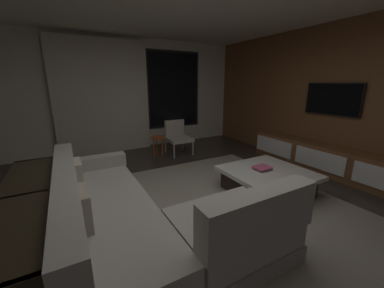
{
  "coord_description": "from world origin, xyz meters",
  "views": [
    {
      "loc": [
        -1.36,
        -2.18,
        1.64
      ],
      "look_at": [
        0.41,
        0.99,
        0.66
      ],
      "focal_mm": 21.24,
      "sensor_mm": 36.0,
      "label": 1
    }
  ],
  "objects_px": {
    "media_console": "(328,160)",
    "mounted_tv": "(332,99)",
    "book_stack_on_coffee_table": "(262,168)",
    "console_table_behind_couch": "(29,229)",
    "coffee_table": "(267,181)",
    "sectional_couch": "(138,219)",
    "accent_chair_near_window": "(177,135)",
    "side_stool": "(158,140)"
  },
  "relations": [
    {
      "from": "media_console",
      "to": "mounted_tv",
      "type": "distance_m",
      "value": 1.13
    },
    {
      "from": "book_stack_on_coffee_table",
      "to": "console_table_behind_couch",
      "type": "height_order",
      "value": "console_table_behind_couch"
    },
    {
      "from": "mounted_tv",
      "to": "book_stack_on_coffee_table",
      "type": "bearing_deg",
      "value": -175.91
    },
    {
      "from": "coffee_table",
      "to": "book_stack_on_coffee_table",
      "type": "bearing_deg",
      "value": 113.84
    },
    {
      "from": "console_table_behind_couch",
      "to": "media_console",
      "type": "bearing_deg",
      "value": 0.71
    },
    {
      "from": "media_console",
      "to": "sectional_couch",
      "type": "bearing_deg",
      "value": -177.09
    },
    {
      "from": "sectional_couch",
      "to": "accent_chair_near_window",
      "type": "bearing_deg",
      "value": 57.14
    },
    {
      "from": "coffee_table",
      "to": "accent_chair_near_window",
      "type": "bearing_deg",
      "value": 96.59
    },
    {
      "from": "sectional_couch",
      "to": "mounted_tv",
      "type": "distance_m",
      "value": 3.97
    },
    {
      "from": "book_stack_on_coffee_table",
      "to": "media_console",
      "type": "distance_m",
      "value": 1.63
    },
    {
      "from": "media_console",
      "to": "console_table_behind_couch",
      "type": "xyz_separation_m",
      "value": [
        -4.54,
        -0.06,
        0.16
      ]
    },
    {
      "from": "coffee_table",
      "to": "accent_chair_near_window",
      "type": "height_order",
      "value": "accent_chair_near_window"
    },
    {
      "from": "sectional_couch",
      "to": "console_table_behind_couch",
      "type": "xyz_separation_m",
      "value": [
        -0.91,
        0.13,
        0.12
      ]
    },
    {
      "from": "book_stack_on_coffee_table",
      "to": "mounted_tv",
      "type": "xyz_separation_m",
      "value": [
        1.8,
        0.13,
        0.96
      ]
    },
    {
      "from": "accent_chair_near_window",
      "to": "book_stack_on_coffee_table",
      "type": "bearing_deg",
      "value": -84.04
    },
    {
      "from": "coffee_table",
      "to": "media_console",
      "type": "height_order",
      "value": "media_console"
    },
    {
      "from": "book_stack_on_coffee_table",
      "to": "accent_chair_near_window",
      "type": "xyz_separation_m",
      "value": [
        -0.26,
        2.45,
        0.05
      ]
    },
    {
      "from": "book_stack_on_coffee_table",
      "to": "media_console",
      "type": "height_order",
      "value": "media_console"
    },
    {
      "from": "book_stack_on_coffee_table",
      "to": "accent_chair_near_window",
      "type": "bearing_deg",
      "value": 95.96
    },
    {
      "from": "console_table_behind_couch",
      "to": "sectional_couch",
      "type": "bearing_deg",
      "value": -7.98
    },
    {
      "from": "book_stack_on_coffee_table",
      "to": "side_stool",
      "type": "height_order",
      "value": "side_stool"
    },
    {
      "from": "side_stool",
      "to": "console_table_behind_couch",
      "type": "distance_m",
      "value": 3.36
    },
    {
      "from": "coffee_table",
      "to": "side_stool",
      "type": "height_order",
      "value": "side_stool"
    },
    {
      "from": "media_console",
      "to": "side_stool",
      "type": "bearing_deg",
      "value": 133.38
    },
    {
      "from": "coffee_table",
      "to": "accent_chair_near_window",
      "type": "distance_m",
      "value": 2.56
    },
    {
      "from": "side_stool",
      "to": "sectional_couch",
      "type": "bearing_deg",
      "value": -114.94
    },
    {
      "from": "coffee_table",
      "to": "mounted_tv",
      "type": "xyz_separation_m",
      "value": [
        1.76,
        0.21,
        1.16
      ]
    },
    {
      "from": "coffee_table",
      "to": "book_stack_on_coffee_table",
      "type": "distance_m",
      "value": 0.22
    },
    {
      "from": "book_stack_on_coffee_table",
      "to": "mounted_tv",
      "type": "bearing_deg",
      "value": 4.09
    },
    {
      "from": "sectional_couch",
      "to": "mounted_tv",
      "type": "bearing_deg",
      "value": 5.74
    },
    {
      "from": "coffee_table",
      "to": "accent_chair_near_window",
      "type": "xyz_separation_m",
      "value": [
        -0.29,
        2.53,
        0.25
      ]
    },
    {
      "from": "coffee_table",
      "to": "mounted_tv",
      "type": "distance_m",
      "value": 2.12
    },
    {
      "from": "book_stack_on_coffee_table",
      "to": "side_stool",
      "type": "xyz_separation_m",
      "value": [
        -0.75,
        2.44,
        -0.01
      ]
    },
    {
      "from": "sectional_couch",
      "to": "side_stool",
      "type": "bearing_deg",
      "value": 65.06
    },
    {
      "from": "accent_chair_near_window",
      "to": "media_console",
      "type": "height_order",
      "value": "accent_chair_near_window"
    },
    {
      "from": "media_console",
      "to": "mounted_tv",
      "type": "xyz_separation_m",
      "value": [
        0.18,
        0.2,
        1.1
      ]
    },
    {
      "from": "mounted_tv",
      "to": "sectional_couch",
      "type": "bearing_deg",
      "value": -174.26
    },
    {
      "from": "book_stack_on_coffee_table",
      "to": "sectional_couch",
      "type": "bearing_deg",
      "value": -172.79
    },
    {
      "from": "accent_chair_near_window",
      "to": "sectional_couch",
      "type": "bearing_deg",
      "value": -122.86
    },
    {
      "from": "accent_chair_near_window",
      "to": "coffee_table",
      "type": "bearing_deg",
      "value": -83.41
    },
    {
      "from": "sectional_couch",
      "to": "console_table_behind_couch",
      "type": "distance_m",
      "value": 0.93
    },
    {
      "from": "sectional_couch",
      "to": "coffee_table",
      "type": "distance_m",
      "value": 2.05
    }
  ]
}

